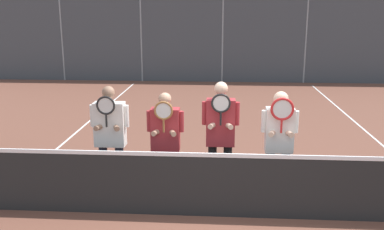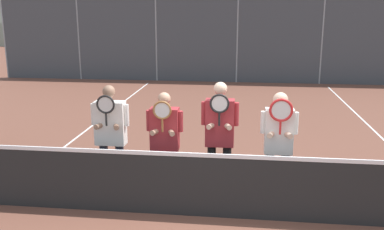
{
  "view_description": "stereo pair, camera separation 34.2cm",
  "coord_description": "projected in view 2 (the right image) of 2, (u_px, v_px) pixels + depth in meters",
  "views": [
    {
      "loc": [
        -0.05,
        -5.62,
        2.9
      ],
      "look_at": [
        -0.48,
        0.76,
        1.31
      ],
      "focal_mm": 40.0,
      "sensor_mm": 36.0,
      "label": 1
    },
    {
      "loc": [
        0.3,
        -5.58,
        2.9
      ],
      "look_at": [
        -0.48,
        0.76,
        1.31
      ],
      "focal_mm": 40.0,
      "sensor_mm": 36.0,
      "label": 2
    }
  ],
  "objects": [
    {
      "name": "ground_plane",
      "position": [
        219.0,
        217.0,
        6.11
      ],
      "size": [
        120.0,
        120.0,
        0.0
      ],
      "primitive_type": "plane",
      "color": "brown"
    },
    {
      "name": "hill_distant",
      "position": [
        243.0,
        28.0,
        65.53
      ],
      "size": [
        132.76,
        73.76,
        25.81
      ],
      "color": "gray",
      "rests_on": "ground_plane"
    },
    {
      "name": "clubhouse_building",
      "position": [
        263.0,
        28.0,
        24.0
      ],
      "size": [
        21.25,
        5.5,
        3.62
      ],
      "color": "beige",
      "rests_on": "ground_plane"
    },
    {
      "name": "fence_back",
      "position": [
        237.0,
        39.0,
        16.96
      ],
      "size": [
        19.75,
        0.06,
        3.5
      ],
      "color": "gray",
      "rests_on": "ground_plane"
    },
    {
      "name": "tennis_net",
      "position": [
        219.0,
        185.0,
        5.99
      ],
      "size": [
        9.44,
        0.09,
        1.06
      ],
      "color": "gray",
      "rests_on": "ground_plane"
    },
    {
      "name": "court_line_left_sideline",
      "position": [
        68.0,
        144.0,
        9.41
      ],
      "size": [
        0.05,
        16.0,
        0.01
      ],
      "primitive_type": "cube",
      "color": "white",
      "rests_on": "ground_plane"
    },
    {
      "name": "player_leftmost",
      "position": [
        111.0,
        132.0,
        6.59
      ],
      "size": [
        0.6,
        0.34,
        1.78
      ],
      "color": "#232838",
      "rests_on": "ground_plane"
    },
    {
      "name": "player_center_left",
      "position": [
        165.0,
        138.0,
        6.46
      ],
      "size": [
        0.56,
        0.34,
        1.7
      ],
      "color": "white",
      "rests_on": "ground_plane"
    },
    {
      "name": "player_center_right",
      "position": [
        220.0,
        133.0,
        6.4
      ],
      "size": [
        0.56,
        0.34,
        1.86
      ],
      "color": "black",
      "rests_on": "ground_plane"
    },
    {
      "name": "player_rightmost",
      "position": [
        279.0,
        140.0,
        6.23
      ],
      "size": [
        0.54,
        0.34,
        1.74
      ],
      "color": "#232838",
      "rests_on": "ground_plane"
    },
    {
      "name": "car_far_left",
      "position": [
        134.0,
        51.0,
        21.13
      ],
      "size": [
        4.42,
        2.09,
        1.74
      ],
      "color": "#285638",
      "rests_on": "ground_plane"
    },
    {
      "name": "car_left_of_center",
      "position": [
        233.0,
        51.0,
        20.49
      ],
      "size": [
        4.3,
        1.96,
        1.8
      ],
      "color": "#285638",
      "rests_on": "ground_plane"
    },
    {
      "name": "car_center",
      "position": [
        339.0,
        52.0,
        19.84
      ],
      "size": [
        4.37,
        1.99,
        1.85
      ],
      "color": "black",
      "rests_on": "ground_plane"
    }
  ]
}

